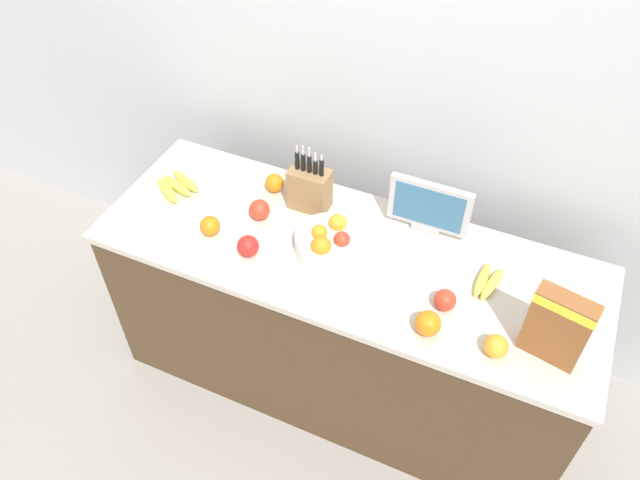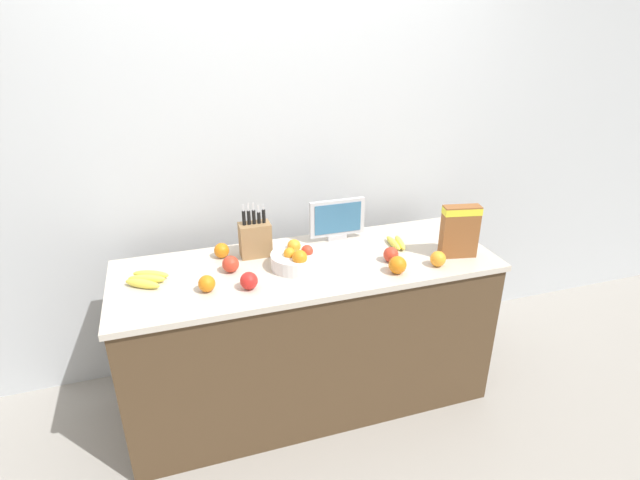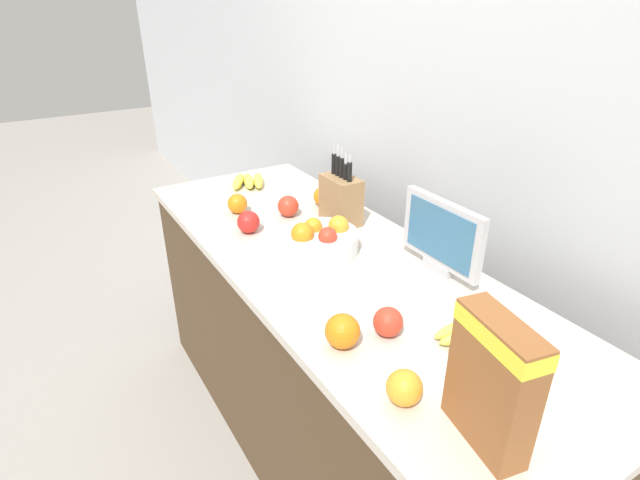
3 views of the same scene
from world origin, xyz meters
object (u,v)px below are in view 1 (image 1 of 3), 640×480
Objects in this scene: small_monitor at (429,207)px; apple_front at (259,210)px; orange_back_center at (496,346)px; fruit_bowl at (329,241)px; orange_front_left at (275,183)px; orange_mid_left at (428,324)px; orange_front_right at (210,226)px; apple_middle at (445,300)px; banana_bunch_right at (177,186)px; knife_block at (310,188)px; cereal_box at (558,325)px; apple_by_knife_block at (248,246)px; banana_bunch_left at (487,282)px.

apple_front is (-0.63, -0.20, -0.09)m from small_monitor.
small_monitor is 3.98× the size of orange_back_center.
fruit_bowl is 3.23× the size of orange_front_left.
orange_mid_left is (0.77, -0.26, 0.00)m from apple_front.
small_monitor is at bearing 17.47° from apple_front.
small_monitor is 0.40m from fruit_bowl.
orange_front_right is 0.99× the size of orange_front_left.
banana_bunch_right is at bearing 172.85° from apple_middle.
small_monitor reaches higher than orange_mid_left.
fruit_bowl is at bearing -49.08° from knife_block.
apple_middle is (0.17, -0.34, -0.09)m from small_monitor.
banana_bunch_right is 0.41m from orange_front_left.
apple_by_knife_block is (-1.10, -0.01, -0.11)m from cereal_box.
fruit_bowl is (0.17, -0.19, -0.05)m from knife_block.
fruit_bowl is (-0.30, -0.25, -0.08)m from small_monitor.
banana_bunch_right is 2.74× the size of apple_middle.
small_monitor is 0.60m from orange_back_center.
orange_back_center is 0.90× the size of orange_mid_left.
orange_front_right is (-0.93, -0.02, 0.00)m from apple_middle.
small_monitor is 0.39m from apple_middle.
apple_front is at bearing 161.10° from orange_mid_left.
banana_bunch_left is 2.30× the size of orange_back_center.
orange_front_right is (0.26, -0.17, 0.02)m from banana_bunch_right.
knife_block reaches higher than orange_back_center.
fruit_bowl is 0.30m from apple_by_knife_block.
orange_front_right is at bearing -170.14° from cereal_box.
orange_back_center is at bearing -14.51° from apple_front.
apple_middle is at bearing -10.01° from apple_front.
small_monitor reaches higher than banana_bunch_right.
banana_bunch_right is (-0.72, 0.06, -0.02)m from fruit_bowl.
small_monitor reaches higher than apple_by_knife_block.
apple_front is (-1.16, 0.19, -0.11)m from cereal_box.
cereal_box is at bearing -40.20° from banana_bunch_left.
knife_block is 0.77m from banana_bunch_left.
orange_front_left is (0.11, 0.33, 0.00)m from orange_front_right.
cereal_box reaches higher than apple_by_knife_block.
knife_block is at bearing 46.38° from orange_front_right.
knife_block is 3.81× the size of apple_middle.
apple_middle is 0.13m from orange_mid_left.
banana_bunch_right is at bearing -169.58° from small_monitor.
cereal_box is 0.35m from banana_bunch_left.
orange_front_left is (0.38, 0.16, 0.02)m from banana_bunch_right.
banana_bunch_right is at bearing -175.97° from cereal_box.
fruit_bowl is 0.59m from banana_bunch_left.
orange_back_center is 0.23m from orange_mid_left.
orange_mid_left is (-0.14, -0.29, 0.03)m from banana_bunch_left.
orange_back_center is at bearing -22.89° from orange_front_left.
cereal_box reaches higher than orange_back_center.
apple_middle is at bearing -7.15° from banana_bunch_right.
apple_front reaches higher than banana_bunch_left.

